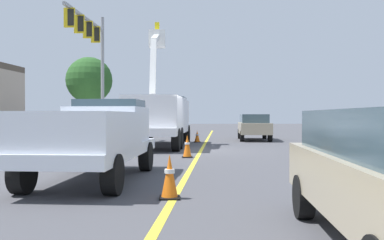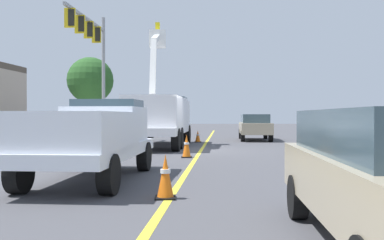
% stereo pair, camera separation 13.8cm
% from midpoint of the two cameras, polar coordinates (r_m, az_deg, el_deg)
% --- Properties ---
extents(ground, '(120.00, 120.00, 0.00)m').
position_cam_midpoint_polar(ground, '(18.89, 1.44, -4.27)').
color(ground, '#47474C').
extents(sidewalk_far_side, '(60.02, 10.37, 0.12)m').
position_cam_midpoint_polar(sidewalk_far_side, '(20.82, -20.65, -3.69)').
color(sidewalk_far_side, '#B2ADA3').
rests_on(sidewalk_far_side, ground).
extents(lane_centre_stripe, '(49.70, 5.82, 0.01)m').
position_cam_midpoint_polar(lane_centre_stripe, '(18.89, 1.44, -4.26)').
color(lane_centre_stripe, yellow).
rests_on(lane_centre_stripe, ground).
extents(utility_bucket_truck, '(8.43, 3.41, 6.76)m').
position_cam_midpoint_polar(utility_bucket_truck, '(21.53, -4.12, 0.61)').
color(utility_bucket_truck, white).
rests_on(utility_bucket_truck, ground).
extents(service_pickup_truck, '(5.80, 2.72, 2.06)m').
position_cam_midpoint_polar(service_pickup_truck, '(10.49, -13.34, -2.10)').
color(service_pickup_truck, white).
rests_on(service_pickup_truck, ground).
extents(passing_minivan, '(4.98, 2.43, 1.69)m').
position_cam_midpoint_polar(passing_minivan, '(27.25, 8.83, -0.72)').
color(passing_minivan, tan).
rests_on(passing_minivan, ground).
extents(traffic_cone_leading, '(0.40, 0.40, 0.86)m').
position_cam_midpoint_polar(traffic_cone_leading, '(8.07, -3.21, -7.86)').
color(traffic_cone_leading, black).
rests_on(traffic_cone_leading, ground).
extents(traffic_cone_mid_front, '(0.40, 0.40, 0.88)m').
position_cam_midpoint_polar(traffic_cone_mid_front, '(15.79, -0.50, -3.65)').
color(traffic_cone_mid_front, black).
rests_on(traffic_cone_mid_front, ground).
extents(traffic_cone_mid_rear, '(0.40, 0.40, 0.72)m').
position_cam_midpoint_polar(traffic_cone_mid_rear, '(24.76, 0.97, -2.29)').
color(traffic_cone_mid_rear, black).
rests_on(traffic_cone_mid_rear, ground).
extents(traffic_signal_mast, '(6.68, 1.07, 8.03)m').
position_cam_midpoint_polar(traffic_signal_mast, '(25.74, -13.43, 9.84)').
color(traffic_signal_mast, gray).
rests_on(traffic_signal_mast, ground).
extents(street_tree_right, '(3.25, 3.25, 5.73)m').
position_cam_midpoint_polar(street_tree_right, '(30.03, -13.77, 5.33)').
color(street_tree_right, brown).
rests_on(street_tree_right, ground).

